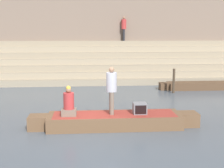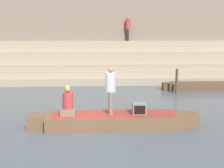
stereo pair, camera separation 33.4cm
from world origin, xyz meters
The scene contains 10 objects.
ground_plane centered at (0.00, 0.00, 0.00)m, with size 120.00×120.00×0.00m, color #4C5660.
ghat_steps centered at (0.00, 11.55, 0.97)m, with size 36.00×4.11×2.72m.
back_wall centered at (0.00, 13.61, 4.00)m, with size 34.20×1.28×8.05m.
rowboat_main centered at (1.04, 0.36, 0.26)m, with size 6.15×1.38×0.49m.
person_standing centered at (0.94, 0.39, 1.48)m, with size 0.37×0.37×1.71m.
person_rowing centered at (-0.59, 0.29, 0.92)m, with size 0.52×0.41×1.08m.
tv_set centered at (1.96, 0.36, 0.69)m, with size 0.48×0.46×0.40m.
moored_boat_shore centered at (6.82, 7.42, 0.22)m, with size 4.94×1.06×0.42m.
mooring_post centered at (4.90, 6.36, 0.69)m, with size 0.14×0.14×1.38m, color #473828.
person_on_steps centered at (2.80, 12.72, 3.75)m, with size 0.36×0.36×1.78m.
Camera 2 is at (0.43, -10.56, 3.48)m, focal length 50.00 mm.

